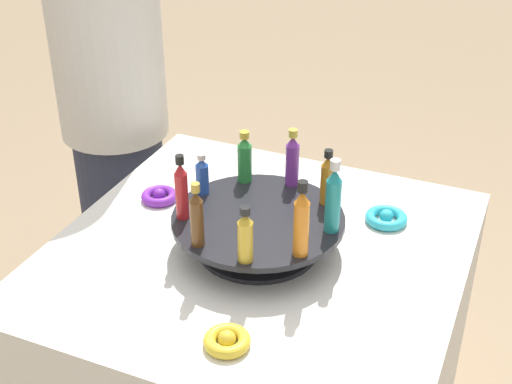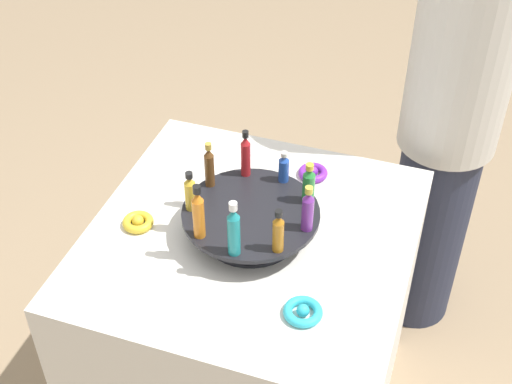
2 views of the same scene
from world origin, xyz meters
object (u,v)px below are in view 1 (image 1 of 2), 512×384
display_stand (258,229)px  ribbon_bow_gold (227,340)px  bottle_blue (202,175)px  bottle_gold (245,236)px  bottle_teal (333,199)px  person_figure (111,81)px  ribbon_bow_purple (159,196)px  bottle_green (245,158)px  bottle_brown (197,217)px  bottle_orange (301,222)px  ribbon_bow_teal (386,218)px  bottle_amber (327,179)px  bottle_purple (292,160)px  bottle_red (181,190)px

display_stand → ribbon_bow_gold: size_ratio=4.28×
bottle_blue → bottle_gold: bottle_gold is taller
bottle_teal → person_figure: bearing=61.8°
bottle_teal → ribbon_bow_purple: bottle_teal is taller
bottle_green → ribbon_bow_gold: (-0.40, -0.15, -0.12)m
bottle_brown → bottle_orange: bottle_orange is taller
bottle_brown → ribbon_bow_teal: bottle_brown is taller
bottle_amber → bottle_purple: bottle_purple is taller
display_stand → bottle_amber: bottle_amber is taller
display_stand → bottle_orange: bearing=-125.9°
bottle_orange → ribbon_bow_purple: bearing=66.4°
bottle_brown → ribbon_bow_gold: size_ratio=1.62×
bottle_amber → bottle_brown: bearing=144.1°
display_stand → ribbon_bow_purple: bearing=72.7°
bottle_purple → bottle_teal: size_ratio=0.84×
bottle_blue → ribbon_bow_gold: bottle_blue is taller
bottle_purple → person_figure: (0.27, 0.62, -0.02)m
bottle_blue → bottle_brown: 0.19m
ribbon_bow_gold → bottle_teal: bearing=-15.9°
bottle_gold → bottle_red: bearing=64.1°
bottle_brown → person_figure: 0.77m
ribbon_bow_gold → bottle_green: bearing=19.9°
bottle_orange → bottle_brown: bearing=104.1°
ribbon_bow_teal → bottle_blue: bearing=113.8°
bottle_gold → ribbon_bow_teal: bottle_gold is taller
bottle_gold → ribbon_bow_gold: size_ratio=1.39×
bottle_orange → person_figure: (0.50, 0.73, -0.03)m
bottle_green → bottle_gold: bearing=-155.9°
bottle_green → bottle_orange: bearing=-135.9°
bottle_purple → bottle_red: 0.26m
bottle_green → bottle_red: bearing=164.1°
bottle_blue → ribbon_bow_gold: (-0.32, -0.21, -0.11)m
bottle_blue → bottle_red: size_ratio=0.66×
bottle_brown → bottle_orange: bearing=-75.9°
bottle_blue → person_figure: person_figure is taller
bottle_brown → bottle_purple: bearing=-15.9°
bottle_amber → ribbon_bow_purple: bottle_amber is taller
bottle_teal → bottle_red: bearing=104.1°
display_stand → ribbon_bow_teal: size_ratio=3.82×
bottle_amber → bottle_red: (-0.16, 0.24, 0.01)m
bottle_green → bottle_teal: bottle_teal is taller
bottle_purple → bottle_green: bottle_purple is taller
bottle_green → bottle_brown: bottle_brown is taller
ribbon_bow_gold → bottle_gold: bearing=11.2°
display_stand → bottle_green: (0.12, 0.08, 0.08)m
display_stand → bottle_teal: (0.01, -0.15, 0.10)m
bottle_amber → bottle_blue: bottle_amber is taller
bottle_brown → bottle_orange: (0.05, -0.18, 0.01)m
bottle_orange → display_stand: bearing=54.1°
bottle_red → ribbon_bow_gold: (-0.22, -0.20, -0.13)m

